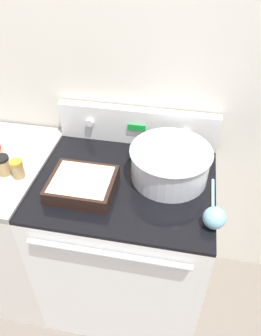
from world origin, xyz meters
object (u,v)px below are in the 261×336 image
casserole_dish (82,184)px  spice_jar_orange_cap (17,169)px  mixing_bowl (170,162)px  ladle (214,217)px  spice_jar_black_cap (3,165)px

casserole_dish → spice_jar_orange_cap: 0.31m
mixing_bowl → spice_jar_orange_cap: mixing_bowl is taller
ladle → spice_jar_black_cap: spice_jar_black_cap is taller
mixing_bowl → ladle: 0.32m
spice_jar_orange_cap → mixing_bowl: bearing=11.9°
ladle → spice_jar_black_cap: size_ratio=3.47×
ladle → spice_jar_orange_cap: (-0.86, 0.11, 0.01)m
casserole_dish → spice_jar_black_cap: bearing=175.2°
mixing_bowl → casserole_dish: mixing_bowl is taller
casserole_dish → ladle: (0.56, -0.09, 0.00)m
mixing_bowl → casserole_dish: size_ratio=1.30×
casserole_dish → ladle: size_ratio=0.91×
mixing_bowl → ladle: bearing=-51.4°
spice_jar_orange_cap → casserole_dish: bearing=-4.0°
casserole_dish → spice_jar_orange_cap: spice_jar_orange_cap is taller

